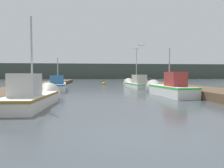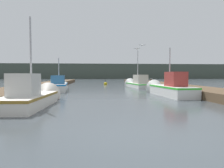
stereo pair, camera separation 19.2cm
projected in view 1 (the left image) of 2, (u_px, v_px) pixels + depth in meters
name	position (u px, v px, depth m)	size (l,w,h in m)	color
ground_plane	(146.00, 139.00, 4.36)	(200.00, 200.00, 0.00)	#3D4449
dock_left	(38.00, 87.00, 19.61)	(2.95, 40.00, 0.48)	brown
dock_right	(165.00, 86.00, 20.89)	(2.95, 40.00, 0.48)	brown
distant_shore_ridge	(95.00, 72.00, 75.63)	(120.00, 16.00, 5.21)	#424C42
fishing_boat_0	(34.00, 97.00, 9.02)	(1.70, 4.93, 4.35)	silver
fishing_boat_1	(168.00, 88.00, 13.74)	(1.78, 5.52, 3.56)	silver
fishing_boat_2	(58.00, 85.00, 17.81)	(1.88, 5.70, 3.22)	silver
fishing_boat_3	(136.00, 83.00, 22.69)	(2.06, 6.08, 4.64)	silver
mooring_piling_0	(150.00, 83.00, 21.26)	(0.28, 0.28, 1.00)	#473523
mooring_piling_1	(145.00, 81.00, 23.66)	(0.29, 0.29, 1.41)	#473523
channel_buoy	(104.00, 84.00, 27.91)	(0.49, 0.49, 0.99)	gold
seagull_lead	(136.00, 49.00, 17.09)	(0.54, 0.36, 0.12)	white
seagull_1	(141.00, 45.00, 16.64)	(0.55, 0.28, 0.12)	white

